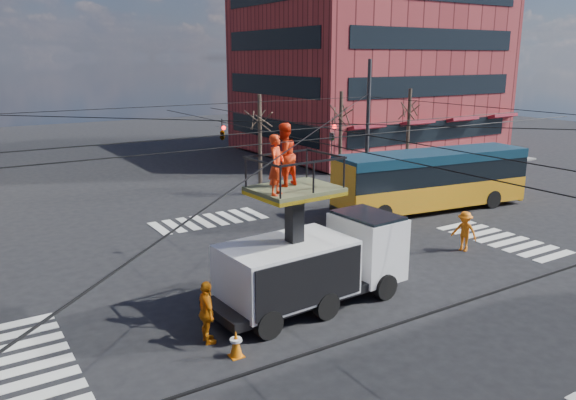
{
  "coord_description": "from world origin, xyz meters",
  "views": [
    {
      "loc": [
        -11.23,
        -15.42,
        8.04
      ],
      "look_at": [
        0.25,
        2.82,
        2.58
      ],
      "focal_mm": 35.0,
      "sensor_mm": 36.0,
      "label": 1
    }
  ],
  "objects_px": {
    "utility_truck": "(314,246)",
    "city_bus": "(431,179)",
    "traffic_cone": "(236,344)",
    "worker_ground": "(207,313)",
    "flagger": "(464,231)"
  },
  "relations": [
    {
      "from": "city_bus",
      "to": "worker_ground",
      "type": "relative_size",
      "value": 6.0
    },
    {
      "from": "traffic_cone",
      "to": "utility_truck",
      "type": "bearing_deg",
      "value": 24.84
    },
    {
      "from": "city_bus",
      "to": "traffic_cone",
      "type": "distance_m",
      "value": 18.19
    },
    {
      "from": "city_bus",
      "to": "flagger",
      "type": "height_order",
      "value": "city_bus"
    },
    {
      "from": "utility_truck",
      "to": "city_bus",
      "type": "relative_size",
      "value": 0.63
    },
    {
      "from": "city_bus",
      "to": "flagger",
      "type": "relative_size",
      "value": 6.51
    },
    {
      "from": "utility_truck",
      "to": "flagger",
      "type": "bearing_deg",
      "value": 2.87
    },
    {
      "from": "city_bus",
      "to": "worker_ground",
      "type": "distance_m",
      "value": 17.97
    },
    {
      "from": "city_bus",
      "to": "traffic_cone",
      "type": "xyz_separation_m",
      "value": [
        -16.11,
        -8.33,
        -1.33
      ]
    },
    {
      "from": "traffic_cone",
      "to": "worker_ground",
      "type": "bearing_deg",
      "value": 106.65
    },
    {
      "from": "utility_truck",
      "to": "traffic_cone",
      "type": "distance_m",
      "value": 4.5
    },
    {
      "from": "worker_ground",
      "to": "flagger",
      "type": "distance_m",
      "value": 12.74
    },
    {
      "from": "utility_truck",
      "to": "city_bus",
      "type": "xyz_separation_m",
      "value": [
        12.31,
        6.57,
        -0.3
      ]
    },
    {
      "from": "utility_truck",
      "to": "city_bus",
      "type": "height_order",
      "value": "utility_truck"
    },
    {
      "from": "city_bus",
      "to": "worker_ground",
      "type": "bearing_deg",
      "value": -148.73
    }
  ]
}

